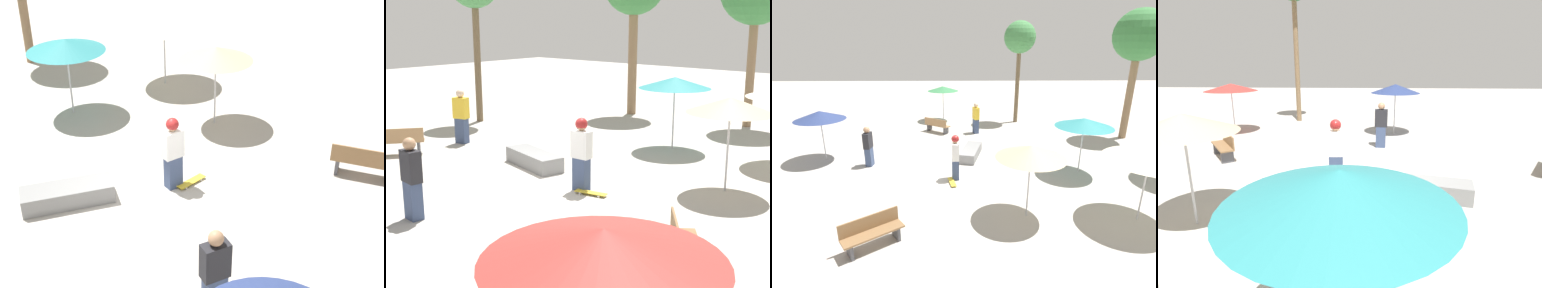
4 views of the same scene
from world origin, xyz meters
The scene contains 11 objects.
ground_plane centered at (0.00, 0.00, 0.00)m, with size 60.00×60.00×0.00m, color #ADA8A0.
skater_main centered at (-0.68, 0.95, 0.96)m, with size 0.30×0.49×1.79m.
skateboard centered at (-0.54, 1.36, 0.06)m, with size 0.37×0.82×0.07m.
concrete_ledge centered at (-1.37, -1.39, 0.22)m, with size 1.15×2.13×0.43m.
bench_near centered at (0.47, -5.42, 0.43)m, with size 1.56×1.29×0.85m.
bench_far centered at (1.45, 5.01, 0.43)m, with size 1.55×1.31×0.85m.
shade_umbrella_tan centered at (-2.88, 3.63, 2.10)m, with size 2.05×2.05×2.29m.
shade_umbrella_teal centered at (-5.72, 0.43, 2.11)m, with size 2.24×2.24×2.29m.
shade_umbrella_red centered at (5.16, 6.24, 2.10)m, with size 2.33×2.33×2.27m.
bystander_watching centered at (-1.81, -5.25, 0.90)m, with size 0.40×0.55×1.80m.
bystander_far centered at (3.04, -0.44, 0.87)m, with size 0.31×0.50×1.74m.
Camera 2 is at (8.70, 9.02, 4.13)m, focal length 50.00 mm.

